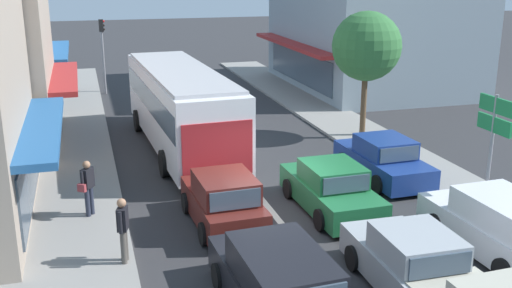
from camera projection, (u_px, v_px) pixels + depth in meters
The scene contains 17 objects.
ground_plane at pixel (276, 217), 17.40m from camera, with size 140.00×140.00×0.00m, color #2D2D30.
lane_centre_line at pixel (241, 173), 21.08m from camera, with size 0.20×28.00×0.01m, color silver.
sidewalk_left at pixel (40, 171), 21.07m from camera, with size 5.20×44.00×0.14m, color gray.
kerb_right at pixel (374, 142), 24.57m from camera, with size 2.80×44.00×0.12m, color gray.
building_right_far at pixel (371, 10), 35.05m from camera, with size 9.90×12.12×9.08m.
city_bus at pixel (180, 103), 23.26m from camera, with size 3.09×10.96×3.23m.
hatchback_behind_bus_near at pixel (224, 202), 16.62m from camera, with size 1.91×3.75×1.54m.
sedan_adjacent_lane_lead at pixel (414, 265), 13.19m from camera, with size 1.97×4.24×1.47m.
sedan_adjacent_lane_trail at pixel (331, 189), 17.69m from camera, with size 1.96×4.23×1.47m.
wagon_queue_far_back at pixel (278, 284), 12.23m from camera, with size 2.07×4.57×1.58m.
parked_wagon_kerb_front at pixel (501, 227), 14.91m from camera, with size 2.03×4.54×1.58m.
parked_sedan_kerb_second at pixel (383, 160), 20.36m from camera, with size 1.98×4.24×1.47m.
traffic_light_downstreet at pixel (103, 44), 33.41m from camera, with size 0.33×0.24×4.20m.
directional_road_sign at pixel (494, 126), 16.71m from camera, with size 0.10×1.40×3.60m.
street_tree_right at pixel (367, 47), 24.39m from camera, with size 2.85×2.85×5.30m.
pedestrian_with_handbag_near at pixel (88, 185), 16.90m from camera, with size 0.50×0.61×1.63m.
pedestrian_browsing_midblock at pixel (123, 226), 14.20m from camera, with size 0.31×0.55×1.63m.
Camera 1 is at (-5.06, -15.26, 6.98)m, focal length 42.00 mm.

